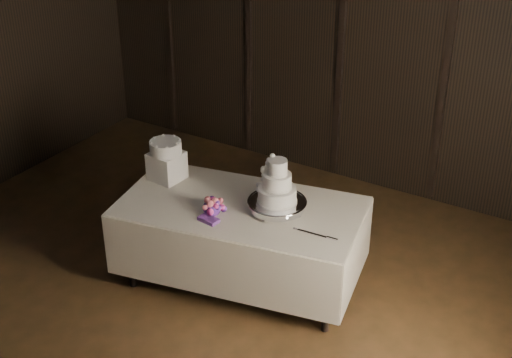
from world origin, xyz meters
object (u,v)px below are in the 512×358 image
object	(u,v)px
display_table	(241,241)
cake_stand	(277,206)
bouquet	(212,207)
wedding_cake	(273,185)
box_pedestal	(167,166)
small_cake	(166,147)

from	to	relation	value
display_table	cake_stand	size ratio (longest dim) A/B	4.45
cake_stand	bouquet	bearing A→B (deg)	-145.14
wedding_cake	box_pedestal	size ratio (longest dim) A/B	1.42
bouquet	small_cake	world-z (taller)	small_cake
cake_stand	box_pedestal	bearing A→B (deg)	-178.94
wedding_cake	small_cake	world-z (taller)	wedding_cake
bouquet	box_pedestal	world-z (taller)	box_pedestal
cake_stand	wedding_cake	xyz separation A→B (m)	(-0.03, -0.02, 0.19)
box_pedestal	cake_stand	bearing A→B (deg)	1.06
display_table	bouquet	size ratio (longest dim) A/B	5.82
bouquet	box_pedestal	bearing A→B (deg)	157.14
cake_stand	box_pedestal	world-z (taller)	box_pedestal
display_table	box_pedestal	xyz separation A→B (m)	(-0.80, 0.06, 0.47)
display_table	bouquet	xyz separation A→B (m)	(-0.13, -0.21, 0.40)
box_pedestal	small_cake	distance (m)	0.18
cake_stand	box_pedestal	size ratio (longest dim) A/B	1.86
display_table	small_cake	bearing A→B (deg)	164.08
wedding_cake	bouquet	distance (m)	0.52
bouquet	box_pedestal	size ratio (longest dim) A/B	1.42
display_table	small_cake	world-z (taller)	small_cake
small_cake	cake_stand	bearing A→B (deg)	1.06
wedding_cake	box_pedestal	xyz separation A→B (m)	(-1.06, -0.00, -0.11)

